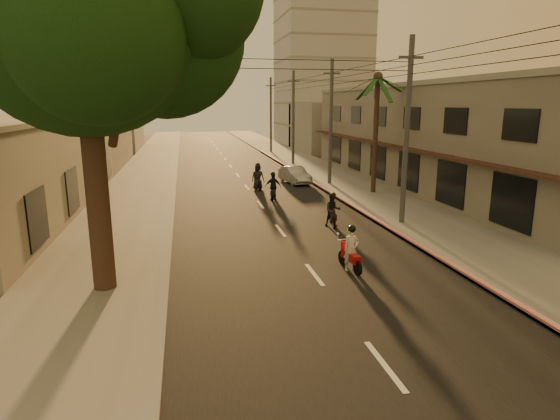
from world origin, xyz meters
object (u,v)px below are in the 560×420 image
at_px(scooter_red, 351,250).
at_px(scooter_far_a, 258,178).
at_px(broadleaf_tree, 97,12).
at_px(palm_tree, 378,84).
at_px(parked_car, 295,175).
at_px(scooter_mid_a, 333,211).
at_px(scooter_mid_b, 273,187).

height_order(scooter_red, scooter_far_a, scooter_far_a).
bearing_deg(scooter_red, broadleaf_tree, 173.14).
xyz_separation_m(palm_tree, parked_car, (-4.18, 5.18, -6.52)).
xyz_separation_m(palm_tree, scooter_far_a, (-7.36, 2.97, -6.29)).
bearing_deg(broadleaf_tree, scooter_mid_a, 33.77).
xyz_separation_m(palm_tree, scooter_mid_a, (-5.29, -7.63, -6.38)).
bearing_deg(palm_tree, scooter_mid_b, -174.59).
xyz_separation_m(scooter_mid_a, parked_car, (1.11, 12.81, -0.14)).
height_order(scooter_far_a, parked_car, scooter_far_a).
height_order(broadleaf_tree, scooter_mid_a, broadleaf_tree).
bearing_deg(parked_car, scooter_far_a, -153.71).
xyz_separation_m(scooter_mid_a, scooter_mid_b, (-1.67, 6.97, 0.03)).
relative_size(palm_tree, scooter_far_a, 4.22).
bearing_deg(palm_tree, scooter_mid_a, -124.77).
bearing_deg(palm_tree, broadleaf_tree, -136.52).
relative_size(scooter_mid_a, scooter_far_a, 0.89).
bearing_deg(palm_tree, scooter_red, -115.55).
bearing_deg(scooter_mid_a, scooter_mid_b, 113.15).
bearing_deg(scooter_far_a, scooter_mid_a, -81.82).
bearing_deg(scooter_red, scooter_mid_a, 70.79).
height_order(scooter_mid_b, parked_car, scooter_mid_b).
distance_m(scooter_far_a, parked_car, 3.88).
relative_size(scooter_far_a, parked_car, 0.49).
relative_size(palm_tree, scooter_mid_a, 4.76).
relative_size(broadleaf_tree, scooter_mid_b, 6.83).
relative_size(broadleaf_tree, scooter_red, 7.00).
relative_size(scooter_red, scooter_far_a, 0.89).
distance_m(scooter_mid_a, scooter_mid_b, 7.16).
xyz_separation_m(broadleaf_tree, scooter_red, (8.02, 0.06, -7.73)).
height_order(scooter_mid_a, parked_car, scooter_mid_a).
bearing_deg(scooter_far_a, scooter_red, -90.23).
bearing_deg(scooter_far_a, scooter_mid_b, -86.60).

